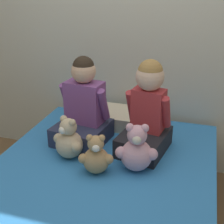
% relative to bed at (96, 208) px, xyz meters
% --- Properties ---
extents(wall_behind_bed, '(8.00, 0.06, 2.50)m').
position_rel_bed_xyz_m(wall_behind_bed, '(0.00, 1.00, 1.02)').
color(wall_behind_bed, beige).
rests_on(wall_behind_bed, ground_plane).
extents(bed, '(1.39, 1.85, 0.45)m').
position_rel_bed_xyz_m(bed, '(0.00, 0.00, 0.00)').
color(bed, '#473828').
rests_on(bed, ground_plane).
extents(child_on_left, '(0.39, 0.40, 0.61)m').
position_rel_bed_xyz_m(child_on_left, '(-0.23, 0.42, 0.47)').
color(child_on_left, '#282D47').
rests_on(child_on_left, bed).
extents(child_on_right, '(0.35, 0.42, 0.62)m').
position_rel_bed_xyz_m(child_on_right, '(0.21, 0.42, 0.49)').
color(child_on_right, black).
rests_on(child_on_right, bed).
extents(teddy_bear_held_by_left_child, '(0.22, 0.18, 0.28)m').
position_rel_bed_xyz_m(teddy_bear_held_by_left_child, '(-0.24, 0.17, 0.35)').
color(teddy_bear_held_by_left_child, '#D1B78E').
rests_on(teddy_bear_held_by_left_child, bed).
extents(teddy_bear_held_by_right_child, '(0.25, 0.19, 0.31)m').
position_rel_bed_xyz_m(teddy_bear_held_by_right_child, '(0.21, 0.16, 0.36)').
color(teddy_bear_held_by_right_child, '#DBA3B2').
rests_on(teddy_bear_held_by_right_child, bed).
extents(teddy_bear_between_children, '(0.21, 0.16, 0.25)m').
position_rel_bed_xyz_m(teddy_bear_between_children, '(-0.01, 0.06, 0.34)').
color(teddy_bear_between_children, tan).
rests_on(teddy_bear_between_children, bed).
extents(pillow_at_headboard, '(0.46, 0.32, 0.11)m').
position_rel_bed_xyz_m(pillow_at_headboard, '(0.00, 0.74, 0.28)').
color(pillow_at_headboard, beige).
rests_on(pillow_at_headboard, bed).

